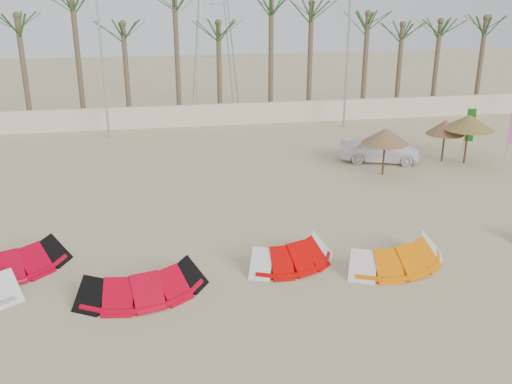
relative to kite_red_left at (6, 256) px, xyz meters
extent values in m
plane|color=tan|center=(8.10, -4.09, -0.42)|extent=(120.00, 120.00, 0.00)
cube|color=beige|center=(8.10, 17.91, 0.23)|extent=(60.00, 0.30, 1.30)
cylinder|color=brown|center=(4.10, 19.41, 2.83)|extent=(0.32, 0.32, 6.50)
ellipsoid|color=#194719|center=(4.10, 19.41, 6.08)|extent=(4.00, 4.00, 2.40)
cylinder|color=brown|center=(14.10, 19.41, 2.83)|extent=(0.32, 0.32, 6.50)
ellipsoid|color=#194719|center=(14.10, 19.41, 6.08)|extent=(4.00, 4.00, 2.40)
cylinder|color=brown|center=(24.10, 19.41, 2.83)|extent=(0.32, 0.32, 6.50)
ellipsoid|color=#194719|center=(24.10, 19.41, 6.08)|extent=(4.00, 4.00, 2.40)
cylinder|color=#A5A8AD|center=(2.10, 15.91, 5.08)|extent=(0.14, 0.14, 11.00)
cylinder|color=#A5A8AD|center=(16.10, 15.91, 5.08)|extent=(0.14, 0.14, 11.00)
cube|color=silver|center=(0.47, -1.73, -0.17)|extent=(0.77, 1.18, 0.40)
cylinder|color=#A80017|center=(0.00, -0.32, -0.32)|extent=(3.26, 1.49, 0.20)
cube|color=black|center=(1.55, -0.22, -0.17)|extent=(0.97, 1.25, 0.40)
cylinder|color=#B30016|center=(4.10, -2.44, -0.32)|extent=(3.25, 0.99, 0.20)
cube|color=black|center=(2.62, -2.34, -0.17)|extent=(0.85, 1.21, 0.40)
cube|color=black|center=(5.58, -2.34, -0.17)|extent=(0.85, 1.21, 0.40)
cylinder|color=#C00300|center=(8.66, -1.42, -0.32)|extent=(2.52, 1.16, 0.20)
cube|color=silver|center=(7.47, -1.32, -0.17)|extent=(0.96, 1.24, 0.40)
cube|color=silver|center=(9.84, -1.32, -0.17)|extent=(0.96, 1.24, 0.40)
cylinder|color=#E26600|center=(11.83, -2.02, -0.32)|extent=(3.12, 1.25, 0.20)
cube|color=silver|center=(10.38, -1.92, -0.17)|extent=(0.93, 1.24, 0.40)
cube|color=silver|center=(13.28, -1.92, -0.17)|extent=(0.93, 1.24, 0.40)
cylinder|color=#4C331E|center=(14.90, 6.74, 0.61)|extent=(0.10, 0.10, 2.07)
cone|color=olive|center=(14.90, 6.74, 1.40)|extent=(2.17, 2.17, 0.70)
cylinder|color=#4C331E|center=(18.59, 8.20, 0.56)|extent=(0.10, 0.10, 1.97)
cone|color=brown|center=(18.59, 8.20, 1.29)|extent=(1.84, 1.84, 0.70)
cylinder|color=#4C331E|center=(19.49, 7.68, 0.73)|extent=(0.10, 0.10, 2.30)
cone|color=olive|center=(19.49, 7.68, 1.63)|extent=(2.40, 2.40, 0.70)
cylinder|color=#A5A8AD|center=(21.88, 7.94, 0.93)|extent=(0.04, 0.04, 2.70)
cylinder|color=#A5A8AD|center=(20.10, 8.92, 0.86)|extent=(0.04, 0.04, 2.57)
cube|color=#105612|center=(20.32, 8.92, 1.17)|extent=(0.41, 0.12, 1.67)
imported|color=white|center=(15.49, 8.69, 0.24)|extent=(4.18, 2.77, 1.32)
camera|label=1|loc=(4.71, -16.76, 7.79)|focal=40.00mm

